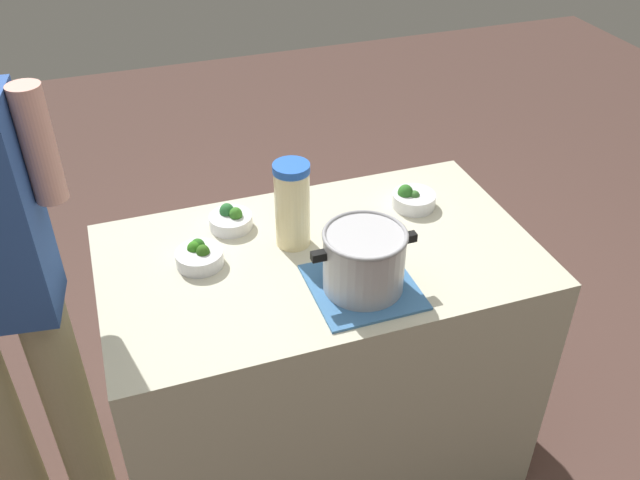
# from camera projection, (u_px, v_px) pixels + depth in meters

# --- Properties ---
(ground_plane) EXTENTS (8.00, 8.00, 0.00)m
(ground_plane) POSITION_uv_depth(u_px,v_px,m) (320.00, 448.00, 2.55)
(ground_plane) COLOR brown
(counter_slab) EXTENTS (1.28, 0.75, 0.91)m
(counter_slab) POSITION_uv_depth(u_px,v_px,m) (320.00, 362.00, 2.28)
(counter_slab) COLOR beige
(counter_slab) RESTS_ON ground_plane
(dish_cloth) EXTENTS (0.28, 0.29, 0.01)m
(dish_cloth) POSITION_uv_depth(u_px,v_px,m) (363.00, 287.00, 1.89)
(dish_cloth) COLOR teal
(dish_cloth) RESTS_ON counter_slab
(cooking_pot) EXTENTS (0.30, 0.23, 0.18)m
(cooking_pot) POSITION_uv_depth(u_px,v_px,m) (364.00, 259.00, 1.83)
(cooking_pot) COLOR #B7B7BC
(cooking_pot) RESTS_ON dish_cloth
(lemonade_pitcher) EXTENTS (0.11, 0.11, 0.27)m
(lemonade_pitcher) POSITION_uv_depth(u_px,v_px,m) (292.00, 205.00, 1.99)
(lemonade_pitcher) COLOR beige
(lemonade_pitcher) RESTS_ON counter_slab
(broccoli_bowl_front) EXTENTS (0.14, 0.14, 0.08)m
(broccoli_bowl_front) POSITION_uv_depth(u_px,v_px,m) (412.00, 199.00, 2.21)
(broccoli_bowl_front) COLOR silver
(broccoli_bowl_front) RESTS_ON counter_slab
(broccoli_bowl_center) EXTENTS (0.14, 0.14, 0.07)m
(broccoli_bowl_center) POSITION_uv_depth(u_px,v_px,m) (199.00, 256.00, 1.97)
(broccoli_bowl_center) COLOR silver
(broccoli_bowl_center) RESTS_ON counter_slab
(broccoli_bowl_back) EXTENTS (0.13, 0.13, 0.07)m
(broccoli_bowl_back) POSITION_uv_depth(u_px,v_px,m) (231.00, 220.00, 2.12)
(broccoli_bowl_back) COLOR silver
(broccoli_bowl_back) RESTS_ON counter_slab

